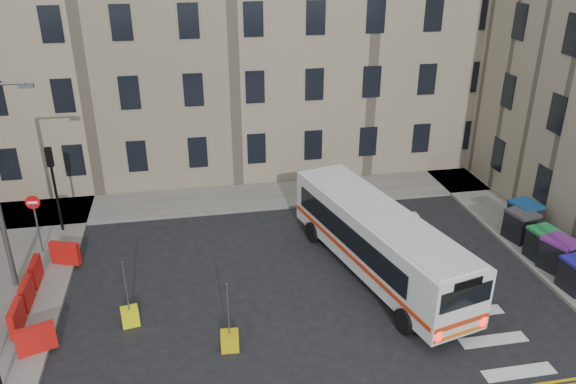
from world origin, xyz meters
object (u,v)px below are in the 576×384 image
object	(u,v)px
bollard_yellow	(130,316)
bus	(378,239)
wheelie_bin_d	(521,225)
wheelie_bin_e	(524,217)
wheelie_bin_c	(544,244)
bollard_chevron	(230,341)
wheelie_bin_b	(559,255)

from	to	relation	value
bollard_yellow	bus	bearing A→B (deg)	9.11
bus	wheelie_bin_d	size ratio (longest dim) A/B	7.32
wheelie_bin_e	bollard_yellow	distance (m)	17.98
bus	wheelie_bin_e	world-z (taller)	bus
wheelie_bin_c	bus	bearing A→B (deg)	167.79
wheelie_bin_c	bollard_chevron	xyz separation A→B (m)	(-13.61, -3.11, -0.54)
wheelie_bin_d	bollard_chevron	distance (m)	14.48
wheelie_bin_d	bollard_chevron	size ratio (longest dim) A/B	2.41
wheelie_bin_e	bollard_yellow	bearing A→B (deg)	179.40
wheelie_bin_c	bollard_yellow	world-z (taller)	wheelie_bin_c
wheelie_bin_c	wheelie_bin_d	world-z (taller)	wheelie_bin_c
wheelie_bin_d	bollard_chevron	bearing A→B (deg)	-173.49
wheelie_bin_d	bus	bearing A→B (deg)	177.15
bollard_yellow	bollard_chevron	world-z (taller)	same
wheelie_bin_b	wheelie_bin_e	bearing A→B (deg)	61.31
bus	wheelie_bin_e	xyz separation A→B (m)	(7.86, 2.04, -0.76)
wheelie_bin_b	bollard_chevron	distance (m)	13.91
wheelie_bin_d	bollard_yellow	distance (m)	17.27
wheelie_bin_b	bollard_chevron	xyz separation A→B (m)	(-13.72, -2.24, -0.55)
bollard_chevron	wheelie_bin_b	bearing A→B (deg)	9.27
wheelie_bin_d	wheelie_bin_e	world-z (taller)	wheelie_bin_e
wheelie_bin_d	wheelie_bin_e	bearing A→B (deg)	36.41
wheelie_bin_e	bollard_chevron	xyz separation A→B (m)	(-14.21, -5.60, -0.56)
bus	wheelie_bin_e	size ratio (longest dim) A/B	7.14
wheelie_bin_d	bollard_yellow	size ratio (longest dim) A/B	2.41
wheelie_bin_c	bollard_chevron	world-z (taller)	wheelie_bin_c
bus	wheelie_bin_b	size ratio (longest dim) A/B	6.78
wheelie_bin_b	wheelie_bin_d	xyz separation A→B (m)	(-0.10, 2.66, -0.01)
wheelie_bin_c	bollard_chevron	bearing A→B (deg)	-175.80
wheelie_bin_b	bollard_yellow	bearing A→B (deg)	160.42
wheelie_bin_c	wheelie_bin_e	xyz separation A→B (m)	(0.60, 2.49, 0.02)
bollard_yellow	bollard_chevron	xyz separation A→B (m)	(3.40, -2.00, 0.00)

